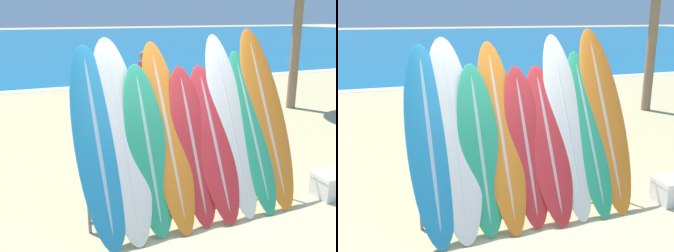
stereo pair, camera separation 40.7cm
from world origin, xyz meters
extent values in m
plane|color=tan|center=(0.00, 0.00, 0.00)|extent=(160.00, 160.00, 0.00)
cube|color=#146693|center=(0.00, 39.83, 0.00)|extent=(120.00, 60.00, 0.00)
cube|color=white|center=(0.00, 10.13, 0.01)|extent=(120.00, 0.60, 0.01)
cylinder|color=slate|center=(-1.35, 0.21, 0.48)|extent=(0.04, 0.04, 0.96)
cylinder|color=slate|center=(1.37, 0.21, 0.48)|extent=(0.04, 0.04, 0.96)
cylinder|color=slate|center=(0.01, 0.21, 0.94)|extent=(2.76, 0.04, 0.04)
cylinder|color=slate|center=(0.01, 0.21, 0.12)|extent=(2.76, 0.04, 0.04)
ellipsoid|color=teal|center=(-1.19, 0.27, 1.10)|extent=(0.55, 1.30, 2.20)
ellipsoid|color=#98BACC|center=(-1.19, 0.27, 1.10)|extent=(0.10, 1.25, 2.12)
ellipsoid|color=silver|center=(-0.90, 0.30, 1.14)|extent=(0.60, 1.34, 2.28)
ellipsoid|color=silver|center=(-0.90, 0.30, 1.14)|extent=(0.11, 1.29, 2.20)
ellipsoid|color=#289E70|center=(-0.60, 0.19, 0.98)|extent=(0.52, 1.01, 1.97)
ellipsoid|color=#9AC3B3|center=(-0.60, 0.19, 0.98)|extent=(0.09, 0.98, 1.90)
ellipsoid|color=orange|center=(-0.31, 0.28, 1.11)|extent=(0.50, 1.27, 2.22)
ellipsoid|color=beige|center=(-0.31, 0.28, 1.11)|extent=(0.09, 1.23, 2.14)
ellipsoid|color=red|center=(0.00, 0.19, 0.96)|extent=(0.50, 0.98, 1.91)
ellipsoid|color=#D19A9C|center=(0.00, 0.19, 0.96)|extent=(0.09, 0.95, 1.84)
ellipsoid|color=red|center=(0.31, 0.18, 0.95)|extent=(0.54, 1.09, 1.90)
ellipsoid|color=#D19A9C|center=(0.31, 0.18, 0.95)|extent=(0.10, 1.05, 1.83)
ellipsoid|color=silver|center=(0.61, 0.29, 1.15)|extent=(0.52, 1.23, 2.30)
ellipsoid|color=silver|center=(0.61, 0.29, 1.15)|extent=(0.09, 1.19, 2.21)
ellipsoid|color=#289E70|center=(0.92, 0.23, 1.03)|extent=(0.48, 1.14, 2.07)
ellipsoid|color=#9AC3B3|center=(0.92, 0.23, 1.03)|extent=(0.09, 1.10, 1.99)
ellipsoid|color=orange|center=(1.20, 0.31, 1.18)|extent=(0.59, 1.25, 2.37)
ellipsoid|color=beige|center=(1.20, 0.31, 1.18)|extent=(0.11, 1.21, 2.28)
cylinder|color=#846047|center=(-0.06, 7.75, 0.36)|extent=(0.10, 0.10, 0.72)
cylinder|color=#846047|center=(0.03, 7.88, 0.36)|extent=(0.10, 0.10, 0.72)
cube|color=#478466|center=(-0.01, 7.81, 0.61)|extent=(0.22, 0.24, 0.22)
cube|color=white|center=(-0.01, 7.81, 1.00)|extent=(0.24, 0.26, 0.56)
sphere|color=#846047|center=(-0.01, 7.81, 1.41)|extent=(0.20, 0.20, 0.20)
cylinder|color=#846047|center=(0.99, 5.08, 0.40)|extent=(0.11, 0.11, 0.81)
cylinder|color=#846047|center=(1.15, 5.00, 0.40)|extent=(0.11, 0.11, 0.81)
cube|color=#385693|center=(1.07, 5.04, 0.69)|extent=(0.27, 0.23, 0.24)
cube|color=#DB3842|center=(1.07, 5.04, 1.13)|extent=(0.29, 0.25, 0.63)
sphere|color=#846047|center=(1.07, 5.04, 1.59)|extent=(0.23, 0.23, 0.23)
cylinder|color=#896B4C|center=(5.29, 4.59, 1.89)|extent=(0.25, 0.25, 3.78)
cube|color=silver|center=(2.07, -0.16, 0.14)|extent=(0.46, 0.37, 0.29)
cube|color=white|center=(2.07, -0.16, 0.32)|extent=(0.48, 0.39, 0.06)
camera|label=1|loc=(-2.13, -4.05, 2.55)|focal=42.00mm
camera|label=2|loc=(-1.75, -4.19, 2.55)|focal=42.00mm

